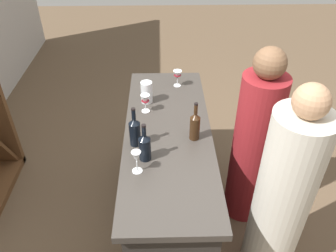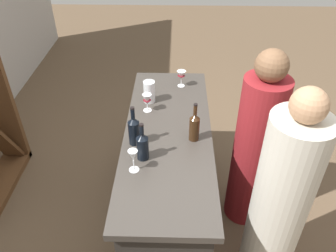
% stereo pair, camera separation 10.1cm
% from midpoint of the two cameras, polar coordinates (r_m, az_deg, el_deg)
% --- Properties ---
extents(ground_plane, '(12.00, 12.00, 0.00)m').
position_cam_midpoint_polar(ground_plane, '(3.17, -0.94, -14.70)').
color(ground_plane, brown).
extents(bar_counter, '(1.80, 0.64, 0.96)m').
position_cam_midpoint_polar(bar_counter, '(2.81, -1.04, -8.58)').
color(bar_counter, '#2A2723').
rests_on(bar_counter, ground).
extents(wine_bottle_leftmost_near_black, '(0.08, 0.08, 0.28)m').
position_cam_midpoint_polar(wine_bottle_leftmost_near_black, '(2.21, -5.24, -3.44)').
color(wine_bottle_leftmost_near_black, black).
rests_on(wine_bottle_leftmost_near_black, bar_counter).
extents(wine_bottle_second_left_near_black, '(0.08, 0.08, 0.30)m').
position_cam_midpoint_polar(wine_bottle_second_left_near_black, '(2.33, -6.84, -0.86)').
color(wine_bottle_second_left_near_black, black).
rests_on(wine_bottle_second_left_near_black, bar_counter).
extents(wine_bottle_center_amber_brown, '(0.07, 0.07, 0.30)m').
position_cam_midpoint_polar(wine_bottle_center_amber_brown, '(2.37, 3.32, 0.08)').
color(wine_bottle_center_amber_brown, '#331E0F').
rests_on(wine_bottle_center_amber_brown, bar_counter).
extents(wine_glass_near_left, '(0.08, 0.08, 0.15)m').
position_cam_midpoint_polar(wine_glass_near_left, '(2.99, 0.62, 8.51)').
color(wine_glass_near_left, white).
rests_on(wine_glass_near_left, bar_counter).
extents(wine_glass_near_center, '(0.07, 0.07, 0.15)m').
position_cam_midpoint_polar(wine_glass_near_center, '(2.66, -4.92, 4.24)').
color(wine_glass_near_center, white).
rests_on(wine_glass_near_center, bar_counter).
extents(wine_glass_near_right, '(0.07, 0.07, 0.16)m').
position_cam_midpoint_polar(wine_glass_near_right, '(2.12, -6.71, -5.34)').
color(wine_glass_near_right, white).
rests_on(wine_glass_near_right, bar_counter).
extents(water_pitcher, '(0.09, 0.09, 0.18)m').
position_cam_midpoint_polar(water_pitcher, '(2.78, -4.65, 5.67)').
color(water_pitcher, silver).
rests_on(water_pitcher, bar_counter).
extents(person_left_guest, '(0.46, 0.46, 1.63)m').
position_cam_midpoint_polar(person_left_guest, '(2.39, 17.35, -11.85)').
color(person_left_guest, beige).
rests_on(person_left_guest, ground).
extents(person_center_guest, '(0.39, 0.39, 1.58)m').
position_cam_midpoint_polar(person_center_guest, '(2.77, 13.14, -3.37)').
color(person_center_guest, maroon).
rests_on(person_center_guest, ground).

